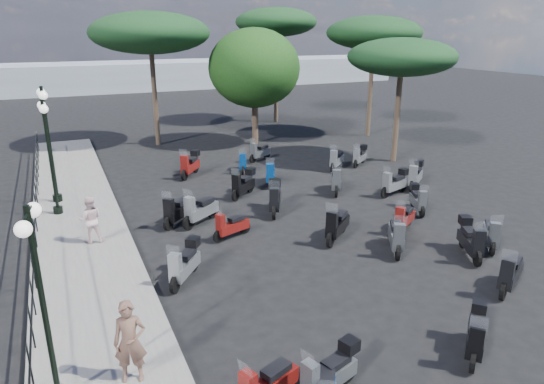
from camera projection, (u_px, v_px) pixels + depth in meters
name	position (u px, v px, depth m)	size (l,w,h in m)	color
ground	(293.00, 235.00, 16.27)	(120.00, 120.00, 0.00)	black
sidewalk	(80.00, 232.00, 16.31)	(3.00, 30.00, 0.15)	slate
railing	(34.00, 218.00, 15.37)	(0.04, 26.04, 1.10)	black
lamp_post_0	(42.00, 296.00, 8.16)	(0.39, 1.11, 3.79)	black
lamp_post_1	(49.00, 150.00, 17.06)	(0.36, 1.22, 4.15)	black
lamp_post_2	(49.00, 138.00, 18.26)	(0.38, 1.31, 4.45)	black
woman	(130.00, 342.00, 9.11)	(0.61, 0.40, 1.68)	brown
pedestrian_far	(90.00, 219.00, 15.19)	(0.73, 0.57, 1.51)	beige
scooter_2	(185.00, 264.00, 13.15)	(1.21, 1.44, 1.37)	black
scooter_3	(231.00, 226.00, 15.91)	(1.47, 0.71, 1.21)	black
scooter_4	(178.00, 211.00, 17.04)	(1.37, 1.32, 1.43)	black
scooter_5	(190.00, 165.00, 22.62)	(1.29, 1.54, 1.46)	black
scooter_6	(329.00, 374.00, 9.00)	(1.56, 0.74, 1.28)	black
scooter_7	(476.00, 335.00, 10.16)	(1.30, 1.18, 1.28)	black
scooter_8	(337.00, 225.00, 15.75)	(1.48, 1.29, 1.48)	black
scooter_9	(200.00, 210.00, 17.05)	(1.60, 1.15, 1.47)	black
scooter_10	(275.00, 199.00, 18.10)	(1.07, 1.70, 1.48)	black
scooter_11	(243.00, 163.00, 23.38)	(0.80, 1.53, 1.28)	black
scooter_13	(510.00, 274.00, 12.69)	(1.60, 1.00, 1.41)	black
scooter_14	(396.00, 237.00, 14.94)	(1.08, 1.58, 1.43)	black
scooter_15	(404.00, 219.00, 16.51)	(1.39, 0.95, 1.26)	black
scooter_16	(243.00, 184.00, 19.90)	(1.43, 1.24, 1.37)	black
scooter_17	(271.00, 174.00, 21.42)	(0.95, 1.61, 1.39)	black
scooter_19	(471.00, 240.00, 14.61)	(0.99, 1.63, 1.40)	black
scooter_20	(491.00, 235.00, 15.17)	(1.18, 1.33, 1.33)	black
scooter_21	(336.00, 181.00, 20.36)	(1.06, 1.66, 1.47)	black
scooter_22	(336.00, 160.00, 23.77)	(1.35, 1.21, 1.36)	black
scooter_23	(260.00, 152.00, 25.31)	(1.50, 0.92, 1.31)	black
scooter_25	(418.00, 200.00, 18.24)	(0.82, 1.47, 1.24)	black
scooter_26	(395.00, 183.00, 20.08)	(1.65, 0.77, 1.35)	black
scooter_27	(415.00, 176.00, 20.94)	(1.52, 1.30, 1.45)	black
scooter_28	(360.00, 156.00, 24.46)	(1.32, 1.06, 1.24)	black
broadleaf_tree	(254.00, 68.00, 27.83)	(5.30, 5.30, 6.69)	#38281E
pine_0	(276.00, 22.00, 33.90)	(5.73, 5.73, 8.04)	#38281E
pine_1	(374.00, 33.00, 29.41)	(5.82, 5.82, 7.37)	#38281E
pine_2	(150.00, 33.00, 26.97)	(6.68, 6.68, 7.54)	#38281E
pine_3	(402.00, 57.00, 23.78)	(5.36, 5.36, 6.21)	#38281E
distant_hills	(114.00, 76.00, 54.66)	(70.00, 8.00, 3.00)	gray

